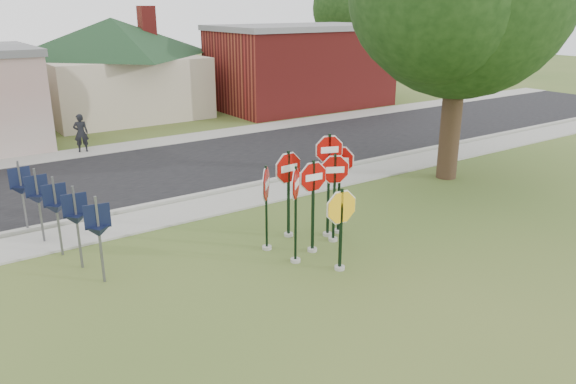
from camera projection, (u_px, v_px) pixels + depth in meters
ground at (350, 266)px, 13.19m from camera, size 120.00×120.00×0.00m
sidewalk_near at (234, 201)px, 17.47m from camera, size 60.00×1.60×0.06m
road at (175, 168)px, 20.98m from camera, size 60.00×7.00×0.04m
sidewalk_far at (134, 146)px, 24.33m from camera, size 60.00×1.60×0.06m
curb at (219, 191)px, 18.24m from camera, size 60.00×0.20×0.14m
stop_sign_center at (313, 194)px, 13.50m from camera, size 1.02×0.24×2.44m
stop_sign_yellow at (341, 220)px, 12.63m from camera, size 1.09×0.24×2.07m
stop_sign_left at (296, 202)px, 12.92m from camera, size 0.75×0.71×2.47m
stop_sign_right at (334, 186)px, 14.13m from camera, size 0.92×0.46×2.43m
stop_sign_back_right at (329, 171)px, 14.37m from camera, size 0.96×0.35×2.86m
stop_sign_back_left at (288, 182)px, 14.42m from camera, size 1.12×0.24×2.44m
stop_sign_far_right at (340, 177)px, 14.65m from camera, size 0.64×0.81×2.53m
stop_sign_far_left at (266, 196)px, 13.65m from camera, size 0.78×0.87×2.30m
route_sign_row at (56, 208)px, 13.39m from camera, size 1.43×4.63×2.00m
building_house at (113, 48)px, 30.27m from camera, size 11.60×11.60×6.20m
building_brick at (301, 66)px, 33.34m from camera, size 10.20×6.20×4.75m
bg_tree_right at (348, 8)px, 43.59m from camera, size 5.60×5.60×8.40m
pedestrian at (81, 133)px, 23.00m from camera, size 0.65×0.52×1.58m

